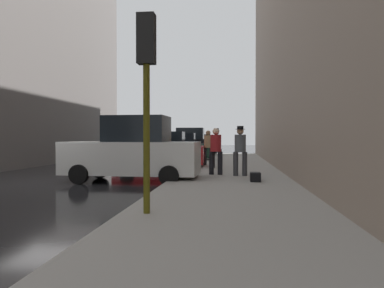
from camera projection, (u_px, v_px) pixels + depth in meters
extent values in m
plane|color=black|center=(50.00, 183.00, 12.49)|extent=(120.00, 120.00, 0.00)
cube|color=gray|center=(231.00, 183.00, 11.85)|extent=(4.00, 40.00, 0.15)
cube|color=silver|center=(132.00, 158.00, 12.87)|extent=(4.65, 1.98, 1.10)
cube|color=black|center=(137.00, 129.00, 12.82)|extent=(2.12, 1.63, 0.90)
cylinder|color=black|center=(100.00, 169.00, 13.99)|extent=(0.65, 0.24, 0.64)
cylinder|color=black|center=(79.00, 174.00, 12.17)|extent=(0.65, 0.24, 0.64)
cylinder|color=black|center=(179.00, 170.00, 13.58)|extent=(0.65, 0.24, 0.64)
cylinder|color=black|center=(169.00, 176.00, 11.76)|extent=(0.65, 0.24, 0.64)
cube|color=#B2191E|center=(160.00, 155.00, 17.89)|extent=(4.26, 1.99, 0.84)
cube|color=black|center=(164.00, 139.00, 17.86)|extent=(1.95, 1.63, 0.70)
cylinder|color=black|center=(136.00, 161.00, 18.91)|extent=(0.65, 0.24, 0.64)
cylinder|color=black|center=(127.00, 164.00, 17.07)|extent=(0.65, 0.24, 0.64)
cylinder|color=black|center=(190.00, 161.00, 18.72)|extent=(0.65, 0.24, 0.64)
cylinder|color=black|center=(187.00, 164.00, 16.88)|extent=(0.65, 0.24, 0.64)
cube|color=#193828|center=(176.00, 151.00, 23.18)|extent=(4.26, 1.99, 0.84)
cube|color=black|center=(179.00, 139.00, 23.15)|extent=(1.94, 1.63, 0.70)
cylinder|color=black|center=(157.00, 156.00, 24.20)|extent=(0.65, 0.24, 0.64)
cylinder|color=black|center=(152.00, 157.00, 22.37)|extent=(0.65, 0.24, 0.64)
cylinder|color=black|center=(199.00, 156.00, 24.01)|extent=(0.65, 0.24, 0.64)
cylinder|color=black|center=(197.00, 157.00, 22.17)|extent=(0.65, 0.24, 0.64)
cube|color=black|center=(188.00, 146.00, 29.28)|extent=(4.61, 1.87, 1.10)
cube|color=black|center=(190.00, 134.00, 29.25)|extent=(2.08, 1.58, 0.90)
cylinder|color=black|center=(171.00, 152.00, 30.36)|extent=(0.64, 0.22, 0.64)
cylinder|color=black|center=(167.00, 153.00, 28.53)|extent=(0.64, 0.22, 0.64)
cylinder|color=black|center=(208.00, 152.00, 30.06)|extent=(0.64, 0.22, 0.64)
cylinder|color=black|center=(206.00, 153.00, 28.23)|extent=(0.64, 0.22, 0.64)
cube|color=#B7BABF|center=(195.00, 146.00, 35.39)|extent=(4.24, 1.92, 0.84)
cube|color=black|center=(198.00, 138.00, 35.36)|extent=(1.92, 1.60, 0.70)
cylinder|color=black|center=(182.00, 149.00, 36.43)|extent=(0.64, 0.23, 0.64)
cylinder|color=black|center=(180.00, 150.00, 34.60)|extent=(0.64, 0.23, 0.64)
cylinder|color=black|center=(210.00, 150.00, 36.20)|extent=(0.64, 0.23, 0.64)
cylinder|color=black|center=(210.00, 150.00, 34.37)|extent=(0.64, 0.23, 0.64)
cube|color=navy|center=(201.00, 145.00, 41.57)|extent=(4.25, 1.95, 0.84)
cube|color=black|center=(203.00, 138.00, 41.53)|extent=(1.93, 1.61, 0.70)
cylinder|color=black|center=(190.00, 148.00, 42.67)|extent=(0.65, 0.24, 0.64)
cylinder|color=black|center=(188.00, 148.00, 40.85)|extent=(0.65, 0.24, 0.64)
cylinder|color=black|center=(214.00, 148.00, 42.31)|extent=(0.65, 0.24, 0.64)
cylinder|color=black|center=(212.00, 148.00, 40.49)|extent=(0.65, 0.24, 0.64)
cylinder|color=red|center=(198.00, 161.00, 17.44)|extent=(0.22, 0.22, 0.55)
sphere|color=red|center=(198.00, 154.00, 17.44)|extent=(0.20, 0.20, 0.20)
cylinder|color=red|center=(194.00, 160.00, 17.46)|extent=(0.10, 0.09, 0.09)
cylinder|color=red|center=(201.00, 160.00, 17.42)|extent=(0.10, 0.09, 0.09)
cylinder|color=#514C0F|center=(146.00, 114.00, 6.75)|extent=(0.12, 0.12, 3.60)
cube|color=black|center=(146.00, 39.00, 6.72)|extent=(0.32, 0.24, 0.90)
sphere|color=red|center=(148.00, 25.00, 6.85)|extent=(0.14, 0.14, 0.14)
sphere|color=yellow|center=(148.00, 41.00, 6.85)|extent=(0.14, 0.14, 0.14)
sphere|color=green|center=(148.00, 56.00, 6.86)|extent=(0.14, 0.14, 0.14)
cylinder|color=black|center=(211.00, 156.00, 18.63)|extent=(0.18, 0.18, 0.85)
cylinder|color=black|center=(205.00, 156.00, 18.66)|extent=(0.18, 0.18, 0.85)
cylinder|color=tan|center=(208.00, 142.00, 18.63)|extent=(0.40, 0.40, 0.62)
sphere|color=#997051|center=(208.00, 133.00, 18.62)|extent=(0.24, 0.24, 0.24)
cylinder|color=black|center=(220.00, 158.00, 16.70)|extent=(0.22, 0.22, 0.85)
cylinder|color=black|center=(213.00, 158.00, 16.82)|extent=(0.22, 0.22, 0.85)
cylinder|color=black|center=(216.00, 142.00, 16.75)|extent=(0.49, 0.49, 0.62)
sphere|color=#997051|center=(216.00, 132.00, 16.74)|extent=(0.24, 0.24, 0.24)
cylinder|color=black|center=(216.00, 131.00, 16.74)|extent=(0.34, 0.34, 0.02)
cylinder|color=black|center=(216.00, 129.00, 16.74)|extent=(0.23, 0.23, 0.11)
cylinder|color=#333338|center=(245.00, 164.00, 13.32)|extent=(0.19, 0.19, 0.85)
cylinder|color=#333338|center=(236.00, 164.00, 13.35)|extent=(0.19, 0.19, 0.85)
cylinder|color=#4C5156|center=(240.00, 143.00, 13.32)|extent=(0.41, 0.41, 0.62)
sphere|color=#997051|center=(240.00, 131.00, 13.31)|extent=(0.24, 0.24, 0.24)
cylinder|color=black|center=(240.00, 129.00, 13.31)|extent=(0.34, 0.34, 0.02)
cylinder|color=black|center=(240.00, 128.00, 13.31)|extent=(0.23, 0.23, 0.11)
cylinder|color=black|center=(211.00, 163.00, 13.80)|extent=(0.19, 0.19, 0.85)
cylinder|color=black|center=(220.00, 163.00, 13.75)|extent=(0.19, 0.19, 0.85)
cylinder|color=#A51E23|center=(216.00, 143.00, 13.76)|extent=(0.43, 0.43, 0.62)
sphere|color=beige|center=(216.00, 131.00, 13.75)|extent=(0.24, 0.24, 0.24)
cube|color=black|center=(255.00, 177.00, 11.64)|extent=(0.32, 0.44, 0.28)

